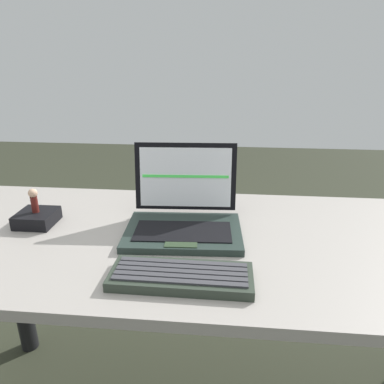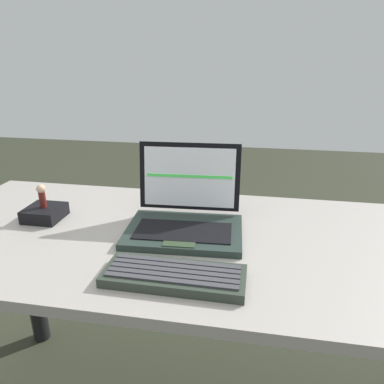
% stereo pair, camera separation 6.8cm
% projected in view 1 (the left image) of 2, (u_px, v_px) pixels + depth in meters
% --- Properties ---
extents(desk, '(1.67, 0.67, 0.71)m').
position_uv_depth(desk, '(208.00, 274.00, 1.02)').
color(desk, gray).
rests_on(desk, ground).
extents(laptop_front, '(0.33, 0.26, 0.23)m').
position_uv_depth(laptop_front, '(184.00, 215.00, 1.00)').
color(laptop_front, '#212E29').
rests_on(laptop_front, desk).
extents(external_keyboard, '(0.31, 0.12, 0.03)m').
position_uv_depth(external_keyboard, '(181.00, 276.00, 0.78)').
color(external_keyboard, '#293229').
rests_on(external_keyboard, desk).
extents(figurine_stand, '(0.10, 0.10, 0.04)m').
position_uv_depth(figurine_stand, '(37.00, 218.00, 1.04)').
color(figurine_stand, black).
rests_on(figurine_stand, desk).
extents(figurine, '(0.03, 0.03, 0.07)m').
position_uv_depth(figurine, '(34.00, 199.00, 1.02)').
color(figurine, '#521814').
rests_on(figurine, figurine_stand).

